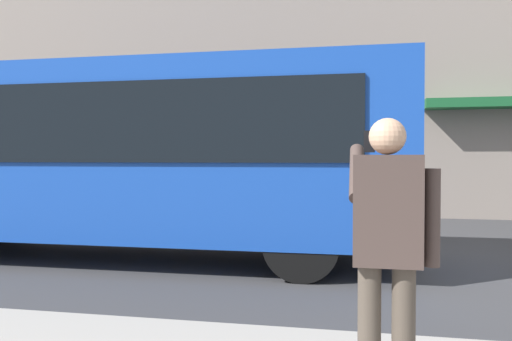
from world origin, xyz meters
name	(u,v)px	position (x,y,z in m)	size (l,w,h in m)	color
ground_plane	(383,265)	(0.00, 0.00, 0.00)	(60.00, 60.00, 0.00)	#38383A
building_facade_far	(373,0)	(-0.02, -6.80, 5.99)	(28.00, 1.55, 12.00)	gray
red_bus	(123,153)	(4.11, 0.16, 1.68)	(9.05, 2.54, 3.08)	#1947AD
pedestrian_photographer	(387,236)	(0.19, 4.69, 1.14)	(0.53, 0.52, 1.70)	#4C4238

